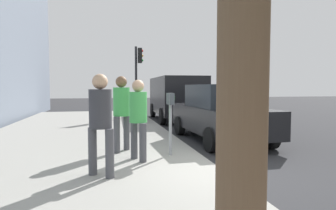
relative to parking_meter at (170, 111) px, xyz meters
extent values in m
plane|color=#2B2B2D|center=(-1.30, -0.70, -1.17)|extent=(80.00, 80.00, 0.00)
cube|color=gray|center=(-1.30, 2.30, -1.09)|extent=(28.00, 6.00, 0.15)
cylinder|color=gray|center=(0.00, 0.00, -0.44)|extent=(0.07, 0.07, 1.15)
cube|color=#383D42|center=(-0.10, 0.00, 0.26)|extent=(0.16, 0.11, 0.26)
cube|color=#383D42|center=(0.10, 0.00, 0.26)|extent=(0.16, 0.11, 0.26)
cube|color=#268C33|center=(-0.10, -0.06, 0.28)|extent=(0.10, 0.01, 0.10)
cube|color=#268C33|center=(0.10, -0.06, 0.28)|extent=(0.10, 0.01, 0.10)
cylinder|color=#47474C|center=(-0.16, 0.84, -0.61)|extent=(0.15, 0.15, 0.81)
cylinder|color=#47474C|center=(-0.50, 0.69, -0.61)|extent=(0.15, 0.15, 0.81)
cylinder|color=green|center=(-0.33, 0.77, 0.11)|extent=(0.37, 0.37, 0.64)
sphere|color=tan|center=(-0.33, 0.77, 0.56)|extent=(0.25, 0.25, 0.25)
cylinder|color=#47474C|center=(-1.18, 1.67, -0.59)|extent=(0.15, 0.15, 0.84)
cylinder|color=#47474C|center=(-1.43, 1.37, -0.59)|extent=(0.15, 0.15, 0.84)
cylinder|color=#333338|center=(-1.30, 1.52, 0.16)|extent=(0.39, 0.39, 0.67)
sphere|color=tan|center=(-1.30, 1.52, 0.62)|extent=(0.26, 0.26, 0.26)
cylinder|color=#47474C|center=(0.76, 0.94, -0.59)|extent=(0.15, 0.15, 0.86)
cylinder|color=#47474C|center=(0.46, 1.18, -0.59)|extent=(0.15, 0.15, 0.86)
cylinder|color=green|center=(0.61, 1.06, 0.18)|extent=(0.39, 0.39, 0.68)
sphere|color=brown|center=(0.61, 1.06, 0.65)|extent=(0.27, 0.27, 0.27)
cube|color=black|center=(2.13, -2.05, -0.46)|extent=(4.47, 2.01, 0.76)
cube|color=black|center=(1.93, -2.06, 0.26)|extent=(2.26, 1.78, 0.68)
cylinder|color=black|center=(3.52, -1.12, -0.84)|extent=(0.67, 0.25, 0.66)
cylinder|color=black|center=(3.59, -2.87, -0.84)|extent=(0.67, 0.25, 0.66)
cylinder|color=black|center=(0.67, -1.23, -0.84)|extent=(0.67, 0.25, 0.66)
cylinder|color=black|center=(0.73, -2.98, -0.84)|extent=(0.67, 0.25, 0.66)
cube|color=black|center=(8.01, -2.05, 0.11)|extent=(5.26, 2.16, 1.80)
cylinder|color=black|center=(9.72, -1.15, -0.79)|extent=(0.77, 0.24, 0.76)
cylinder|color=black|center=(9.67, -3.05, -0.79)|extent=(0.77, 0.24, 0.76)
cylinder|color=black|center=(6.34, -1.05, -0.79)|extent=(0.77, 0.24, 0.76)
cylinder|color=black|center=(6.29, -2.95, -0.79)|extent=(0.77, 0.24, 0.76)
cylinder|color=brown|center=(-4.72, 0.59, 0.40)|extent=(0.32, 0.32, 2.83)
cylinder|color=black|center=(8.56, -0.10, 0.78)|extent=(0.12, 0.12, 3.60)
cube|color=black|center=(8.56, -0.30, 2.13)|extent=(0.24, 0.20, 0.76)
sphere|color=red|center=(8.56, -0.41, 2.37)|extent=(0.14, 0.14, 0.14)
sphere|color=orange|center=(8.56, -0.41, 2.13)|extent=(0.14, 0.14, 0.14)
sphere|color=green|center=(8.56, -0.41, 1.89)|extent=(0.14, 0.14, 0.14)
camera|label=1|loc=(-6.40, 1.42, 0.53)|focal=31.16mm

